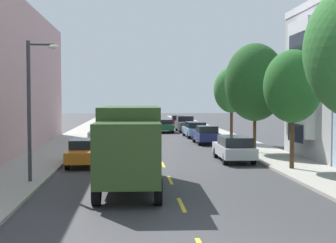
% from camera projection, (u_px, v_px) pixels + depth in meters
% --- Properties ---
extents(ground_plane, '(160.00, 160.00, 0.00)m').
position_uv_depth(ground_plane, '(153.00, 143.00, 39.14)').
color(ground_plane, '#38383A').
extents(sidewalk_left, '(3.20, 120.00, 0.14)m').
position_uv_depth(sidewalk_left, '(63.00, 145.00, 36.60)').
color(sidewalk_left, '#A39E93').
rests_on(sidewalk_left, ground_plane).
extents(sidewalk_right, '(3.20, 120.00, 0.14)m').
position_uv_depth(sidewalk_right, '(242.00, 144.00, 37.68)').
color(sidewalk_right, '#A39E93').
rests_on(sidewalk_right, ground_plane).
extents(lane_centerline_dashes, '(0.14, 47.20, 0.01)m').
position_uv_depth(lane_centerline_dashes, '(156.00, 150.00, 33.66)').
color(lane_centerline_dashes, yellow).
rests_on(lane_centerline_dashes, ground_plane).
extents(street_tree_second, '(2.95, 2.95, 6.03)m').
position_uv_depth(street_tree_second, '(293.00, 86.00, 23.63)').
color(street_tree_second, '#47331E').
rests_on(street_tree_second, sidewalk_right).
extents(street_tree_third, '(4.00, 4.00, 7.21)m').
position_uv_depth(street_tree_third, '(255.00, 82.00, 30.87)').
color(street_tree_third, '#47331E').
rests_on(street_tree_third, sidewalk_right).
extents(street_tree_farthest, '(2.95, 2.95, 6.16)m').
position_uv_depth(street_tree_farthest, '(232.00, 90.00, 38.15)').
color(street_tree_farthest, '#47331E').
rests_on(street_tree_farthest, sidewalk_right).
extents(street_lamp, '(1.35, 0.28, 6.01)m').
position_uv_depth(street_lamp, '(33.00, 99.00, 19.95)').
color(street_lamp, '#38383D').
rests_on(street_lamp, sidewalk_left).
extents(delivery_box_truck, '(2.59, 7.58, 3.35)m').
position_uv_depth(delivery_box_truck, '(130.00, 142.00, 19.11)').
color(delivery_box_truck, '#2D471E').
rests_on(delivery_box_truck, ground_plane).
extents(parked_wagon_white, '(1.87, 4.72, 1.50)m').
position_uv_depth(parked_wagon_white, '(101.00, 132.00, 40.00)').
color(parked_wagon_white, silver).
rests_on(parked_wagon_white, ground_plane).
extents(parked_wagon_black, '(1.88, 4.72, 1.50)m').
position_uv_depth(parked_wagon_black, '(110.00, 123.00, 55.34)').
color(parked_wagon_black, black).
rests_on(parked_wagon_black, ground_plane).
extents(parked_pickup_charcoal, '(2.12, 5.34, 1.73)m').
position_uv_depth(parked_pickup_charcoal, '(186.00, 124.00, 52.10)').
color(parked_pickup_charcoal, '#333338').
rests_on(parked_pickup_charcoal, ground_plane).
extents(parked_hatchback_burgundy, '(1.75, 4.00, 1.50)m').
position_uv_depth(parked_hatchback_burgundy, '(177.00, 121.00, 62.11)').
color(parked_hatchback_burgundy, maroon).
rests_on(parked_hatchback_burgundy, ground_plane).
extents(parked_hatchback_navy, '(1.84, 4.04, 1.50)m').
position_uv_depth(parked_hatchback_navy, '(206.00, 135.00, 37.99)').
color(parked_hatchback_navy, navy).
rests_on(parked_hatchback_navy, ground_plane).
extents(parked_wagon_silver, '(1.91, 4.73, 1.50)m').
position_uv_depth(parked_wagon_silver, '(234.00, 148.00, 27.51)').
color(parked_wagon_silver, '#B2B5BA').
rests_on(parked_wagon_silver, ground_plane).
extents(parked_sedan_orange, '(1.91, 4.54, 1.43)m').
position_uv_depth(parked_sedan_orange, '(85.00, 152.00, 25.90)').
color(parked_sedan_orange, orange).
rests_on(parked_sedan_orange, ground_plane).
extents(parked_wagon_sky, '(1.95, 4.75, 1.50)m').
position_uv_depth(parked_wagon_sky, '(195.00, 129.00, 44.48)').
color(parked_wagon_sky, '#7A9EC6').
rests_on(parked_wagon_sky, ground_plane).
extents(parked_wagon_champagne, '(1.84, 4.71, 1.50)m').
position_uv_depth(parked_wagon_champagne, '(112.00, 120.00, 62.97)').
color(parked_wagon_champagne, tan).
rests_on(parked_wagon_champagne, ground_plane).
extents(moving_forest_sedan, '(1.80, 4.50, 1.43)m').
position_uv_depth(moving_forest_sedan, '(164.00, 126.00, 51.24)').
color(moving_forest_sedan, '#194C28').
rests_on(moving_forest_sedan, ground_plane).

